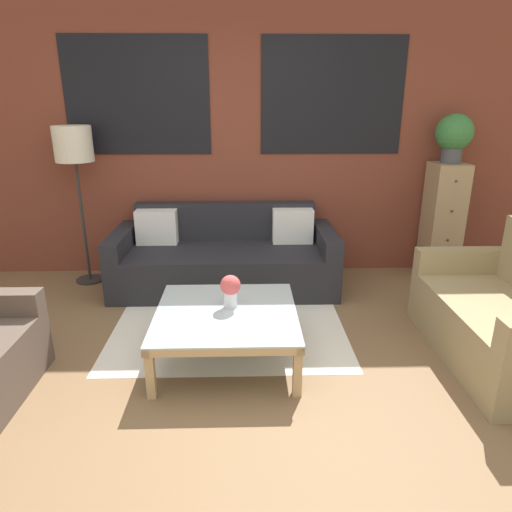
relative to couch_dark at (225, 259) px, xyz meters
name	(u,v)px	position (x,y,z in m)	size (l,w,h in m)	color
ground_plane	(233,409)	(0.12, -1.95, -0.28)	(16.00, 16.00, 0.00)	brown
wall_back_brick	(236,137)	(0.12, 0.49, 1.13)	(8.40, 0.09, 2.80)	brown
rug	(230,319)	(0.06, -0.76, -0.28)	(1.87, 1.70, 0.00)	silver
couch_dark	(225,259)	(0.00, 0.00, 0.00)	(2.14, 0.88, 0.78)	#232328
settee_vintage	(510,320)	(2.05, -1.43, 0.03)	(0.80, 1.42, 0.92)	#99845B
coffee_table	(226,318)	(0.06, -1.36, 0.04)	(0.98, 0.98, 0.37)	silver
floor_lamp	(74,151)	(-1.40, 0.17, 1.04)	(0.35, 0.35, 1.54)	#2D2D2D
drawer_cabinet	(442,221)	(2.23, 0.23, 0.31)	(0.33, 0.37, 1.18)	tan
potted_plant	(454,135)	(2.23, 0.23, 1.17)	(0.35, 0.35, 0.47)	#47474C
flower_vase	(230,289)	(0.09, -1.29, 0.23)	(0.14, 0.14, 0.24)	silver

